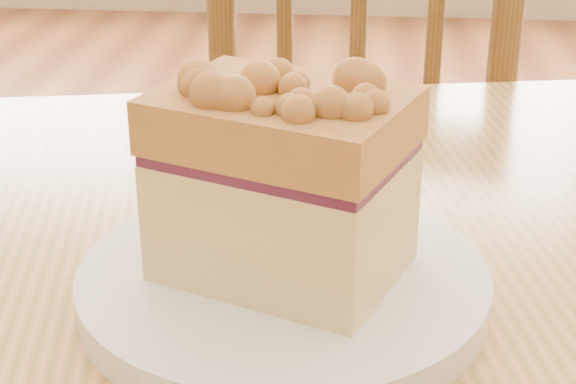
# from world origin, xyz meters

# --- Properties ---
(cafe_chair_main) EXTENTS (0.47, 0.47, 0.91)m
(cafe_chair_main) POSITION_xyz_m (-0.03, 0.78, 0.46)
(cafe_chair_main) COLOR brown
(cafe_chair_main) RESTS_ON ground
(plate) EXTENTS (0.24, 0.24, 0.02)m
(plate) POSITION_xyz_m (-0.09, 0.08, 0.76)
(plate) COLOR white
(plate) RESTS_ON cafe_table_main
(cake_slice) EXTENTS (0.16, 0.14, 0.12)m
(cake_slice) POSITION_xyz_m (-0.09, 0.08, 0.83)
(cake_slice) COLOR #FFDA90
(cake_slice) RESTS_ON plate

